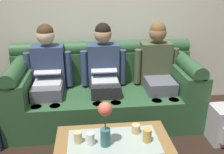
% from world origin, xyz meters
% --- Properties ---
extents(couch, '(2.27, 0.88, 0.96)m').
position_xyz_m(couch, '(0.00, 1.17, 0.37)').
color(couch, '#2D5633').
rests_on(couch, ground_plane).
extents(person_left, '(0.56, 0.67, 1.22)m').
position_xyz_m(person_left, '(-0.67, 1.17, 0.66)').
color(person_left, '#595B66').
rests_on(person_left, ground_plane).
extents(person_middle, '(0.56, 0.67, 1.22)m').
position_xyz_m(person_middle, '(0.00, 1.17, 0.66)').
color(person_middle, '#232326').
rests_on(person_middle, ground_plane).
extents(person_right, '(0.56, 0.67, 1.22)m').
position_xyz_m(person_right, '(0.67, 1.17, 0.66)').
color(person_right, '#595B66').
rests_on(person_right, ground_plane).
extents(coffee_table, '(1.01, 0.58, 0.40)m').
position_xyz_m(coffee_table, '(0.00, 0.12, 0.35)').
color(coffee_table, olive).
rests_on(coffee_table, ground_plane).
extents(flower_vase, '(0.12, 0.12, 0.40)m').
position_xyz_m(flower_vase, '(-0.07, 0.08, 0.63)').
color(flower_vase, '#336672').
rests_on(flower_vase, coffee_table).
extents(cup_near_left, '(0.08, 0.08, 0.08)m').
position_xyz_m(cup_near_left, '(0.21, 0.22, 0.44)').
color(cup_near_left, '#DBB77A').
rests_on(cup_near_left, coffee_table).
extents(cup_near_right, '(0.07, 0.07, 0.10)m').
position_xyz_m(cup_near_right, '(-0.30, 0.14, 0.45)').
color(cup_near_right, '#DBB77A').
rests_on(cup_near_right, coffee_table).
extents(cup_far_center, '(0.07, 0.07, 0.12)m').
position_xyz_m(cup_far_center, '(0.28, 0.09, 0.46)').
color(cup_far_center, gold).
rests_on(cup_far_center, coffee_table).
extents(cup_far_left, '(0.07, 0.07, 0.11)m').
position_xyz_m(cup_far_left, '(-0.20, 0.10, 0.46)').
color(cup_far_left, white).
rests_on(cup_far_left, coffee_table).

